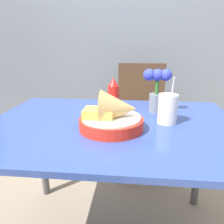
# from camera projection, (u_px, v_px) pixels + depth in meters

# --- Properties ---
(wall_window) EXTENTS (7.00, 0.06, 2.60)m
(wall_window) POSITION_uv_depth(u_px,v_px,m) (126.00, 19.00, 2.06)
(wall_window) COLOR slate
(wall_window) RESTS_ON ground_plane
(dining_table) EXTENTS (1.20, 0.86, 0.73)m
(dining_table) POSITION_uv_depth(u_px,v_px,m) (113.00, 140.00, 1.06)
(dining_table) COLOR #334C9E
(dining_table) RESTS_ON ground_plane
(chair_far_window) EXTENTS (0.40, 0.40, 0.92)m
(chair_far_window) POSITION_uv_depth(u_px,v_px,m) (141.00, 110.00, 1.87)
(chair_far_window) COLOR #473323
(chair_far_window) RESTS_ON ground_plane
(food_basket) EXTENTS (0.28, 0.28, 0.17)m
(food_basket) POSITION_uv_depth(u_px,v_px,m) (113.00, 116.00, 0.94)
(food_basket) COLOR red
(food_basket) RESTS_ON dining_table
(ketchup_bottle) EXTENTS (0.06, 0.06, 0.19)m
(ketchup_bottle) POSITION_uv_depth(u_px,v_px,m) (113.00, 96.00, 1.15)
(ketchup_bottle) COLOR red
(ketchup_bottle) RESTS_ON dining_table
(drink_cup) EXTENTS (0.09, 0.09, 0.22)m
(drink_cup) POSITION_uv_depth(u_px,v_px,m) (167.00, 110.00, 1.01)
(drink_cup) COLOR silver
(drink_cup) RESTS_ON dining_table
(flower_vase) EXTENTS (0.15, 0.07, 0.23)m
(flower_vase) POSITION_uv_depth(u_px,v_px,m) (157.00, 88.00, 1.15)
(flower_vase) COLOR gray
(flower_vase) RESTS_ON dining_table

